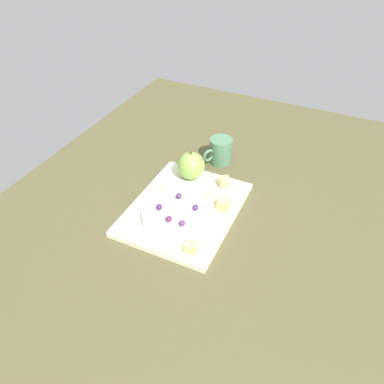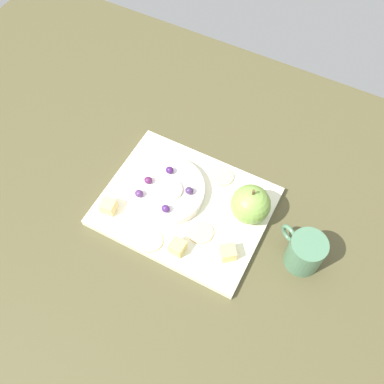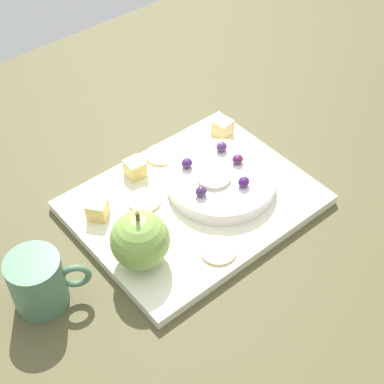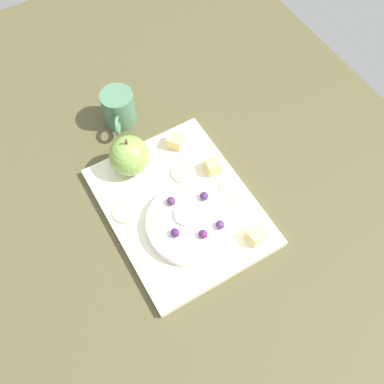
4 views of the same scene
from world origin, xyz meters
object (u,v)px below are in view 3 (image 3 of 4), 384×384
Objects in this scene: grape_1 at (222,147)px; cheese_cube_1 at (135,168)px; platter at (194,203)px; cheese_cube_2 at (222,128)px; grape_2 at (187,163)px; grape_3 at (244,182)px; grape_4 at (238,159)px; apple_whole at (140,240)px; grape_0 at (201,191)px; serving_dish at (221,180)px; cracker_1 at (160,156)px; cheese_cube_0 at (97,209)px; cracker_2 at (218,251)px; cracker_0 at (145,200)px; apple_slice_0 at (214,177)px; cup at (39,282)px.

cheese_cube_1 is at bearing -26.55° from grape_1.
grape_1 is (-8.38, -3.47, 3.66)cm from platter.
platter is 12.11× the size of cheese_cube_2.
grape_3 is (-3.72, 8.13, 0.00)cm from grape_2.
grape_4 is (-2.63, -4.07, -0.08)cm from grape_3.
apple_whole is 12.30cm from grape_0.
grape_4 reaches higher than cheese_cube_1.
serving_dish is 9.44× the size of grape_0.
grape_1 is (-6.49, 6.79, 2.69)cm from cracker_1.
grape_1 is at bearing 172.95° from cheese_cube_0.
cracker_0 is at bearing -81.67° from cracker_2.
cracker_1 is (-7.57, -6.12, 0.00)cm from cracker_0.
cheese_cube_1 is 0.55× the size of cracker_1.
grape_0 is 6.04cm from grape_2.
cracker_2 is 11.80cm from apple_slice_0.
cup is at bearing 0.37° from grape_4.
cheese_cube_1 is 5.81cm from cracker_0.
cracker_1 is 28.75cm from cup.
grape_0 and grape_1 have the same top height.
apple_slice_0 is (-3.49, 0.31, 3.22)cm from platter.
cheese_cube_1 is 0.55× the size of cracker_0.
apple_whole is 20.28cm from cracker_1.
platter is 7.09cm from cracker_0.
cheese_cube_2 is 12.58cm from apple_slice_0.
platter is 6.73× the size of apple_slice_0.
grape_1 is 1.00× the size of grape_3.
grape_3 reaches higher than apple_slice_0.
cheese_cube_1 is at bearing -123.20° from apple_whole.
grape_2 is (6.36, -0.54, 0.04)cm from grape_1.
grape_3 is (-11.41, 8.25, 2.73)cm from cracker_0.
cheese_cube_2 is 38.49cm from cup.
cheese_cube_2 is at bearing -132.98° from serving_dish.
platter is 10.20cm from cheese_cube_1.
apple_whole is at bearing 163.83° from cup.
platter is 4.23× the size of apple_whole.
grape_1 reaches higher than cheese_cube_1.
apple_whole is at bearing 19.84° from grape_1.
grape_4 is (4.41, 8.15, 1.50)cm from cheese_cube_2.
grape_4 is 4.90cm from apple_slice_0.
grape_3 is at bearing 60.02° from cheese_cube_2.
cheese_cube_0 is 0.29× the size of cup.
cracker_0 is 0.53× the size of cup.
cup reaches higher than apple_slice_0.
cheese_cube_0 is 21.56cm from grape_4.
apple_whole is at bearing 51.35° from cracker_0.
grape_2 is at bearing -150.69° from apple_whole.
grape_1 is at bearing -133.17° from cracker_2.
platter is 12.11× the size of cheese_cube_0.
grape_2 is 4.60cm from apple_slice_0.
grape_0 reaches higher than cracker_1.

